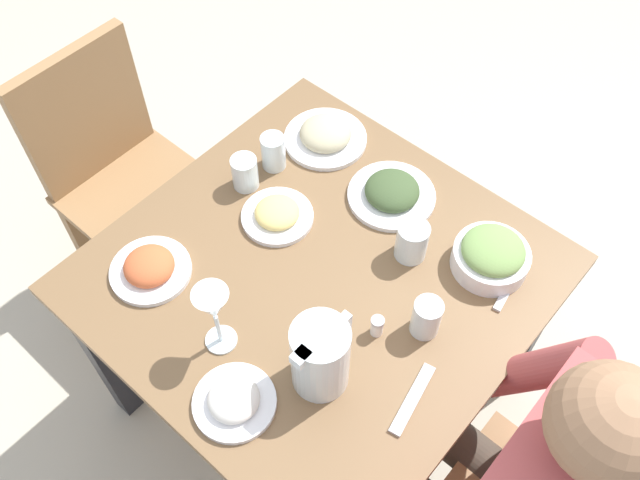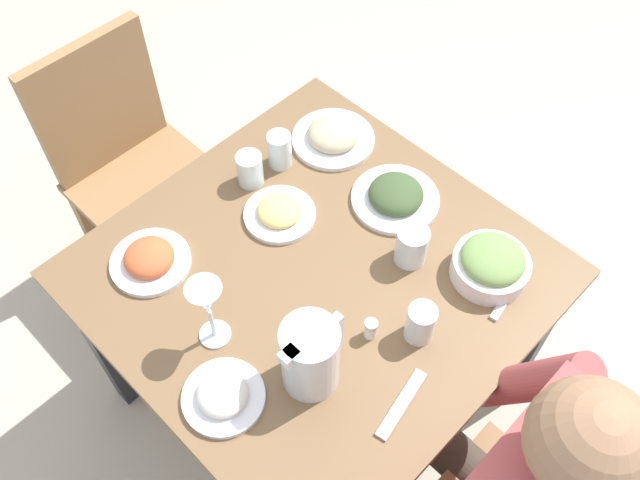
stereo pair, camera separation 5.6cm
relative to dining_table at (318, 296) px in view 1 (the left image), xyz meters
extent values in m
plane|color=#B7AD99|center=(0.00, 0.00, -0.59)|extent=(8.00, 8.00, 0.00)
cube|color=brown|center=(0.00, 0.00, 0.09)|extent=(0.94, 0.94, 0.03)
cube|color=#232328|center=(0.42, -0.42, -0.26)|extent=(0.06, 0.06, 0.67)
cube|color=#232328|center=(-0.42, 0.42, -0.26)|extent=(0.06, 0.06, 0.67)
cube|color=#232328|center=(0.42, 0.42, -0.26)|extent=(0.06, 0.06, 0.67)
cube|color=#997047|center=(0.07, -0.51, -0.38)|extent=(0.04, 0.04, 0.43)
cube|color=#997047|center=(0.15, 0.85, -0.38)|extent=(0.04, 0.04, 0.43)
cube|color=#997047|center=(-0.19, 0.85, -0.38)|extent=(0.04, 0.04, 0.43)
cube|color=#997047|center=(0.15, 0.51, -0.38)|extent=(0.04, 0.04, 0.43)
cube|color=#997047|center=(-0.19, 0.51, -0.38)|extent=(0.04, 0.04, 0.43)
cube|color=#997047|center=(-0.02, 0.68, -0.15)|extent=(0.40, 0.40, 0.03)
cube|color=#997047|center=(-0.02, 0.86, 0.07)|extent=(0.38, 0.04, 0.42)
sphere|color=#936B4C|center=(-0.10, -0.65, 0.48)|extent=(0.19, 0.19, 0.19)
cylinder|color=#473D33|center=(-0.18, -0.27, -0.36)|extent=(0.10, 0.10, 0.46)
cylinder|color=#473D33|center=(-0.01, -0.46, -0.17)|extent=(0.11, 0.38, 0.11)
cylinder|color=#473D33|center=(-0.01, -0.27, -0.36)|extent=(0.10, 0.10, 0.46)
cylinder|color=#B24C4C|center=(0.10, -0.51, 0.14)|extent=(0.08, 0.23, 0.37)
cylinder|color=silver|center=(-0.19, -0.18, 0.20)|extent=(0.12, 0.12, 0.19)
cube|color=silver|center=(-0.12, -0.18, 0.21)|extent=(0.02, 0.02, 0.11)
cube|color=silver|center=(-0.25, -0.18, 0.29)|extent=(0.04, 0.03, 0.02)
cylinder|color=white|center=(0.28, -0.29, 0.14)|extent=(0.18, 0.18, 0.05)
ellipsoid|color=#759951|center=(0.28, -0.29, 0.17)|extent=(0.15, 0.15, 0.06)
cylinder|color=white|center=(-0.26, 0.29, 0.12)|extent=(0.19, 0.19, 0.01)
ellipsoid|color=#CC5B33|center=(-0.26, 0.29, 0.14)|extent=(0.12, 0.12, 0.06)
cylinder|color=white|center=(0.29, 0.01, 0.12)|extent=(0.22, 0.22, 0.01)
ellipsoid|color=#3D512D|center=(0.29, 0.01, 0.14)|extent=(0.14, 0.14, 0.06)
cylinder|color=white|center=(0.05, 0.18, 0.12)|extent=(0.18, 0.18, 0.01)
ellipsoid|color=#E0C670|center=(0.05, 0.18, 0.13)|extent=(0.11, 0.11, 0.04)
cylinder|color=white|center=(-0.35, -0.09, 0.12)|extent=(0.17, 0.17, 0.01)
ellipsoid|color=white|center=(-0.35, -0.09, 0.14)|extent=(0.11, 0.11, 0.05)
cylinder|color=white|center=(0.33, 0.26, 0.12)|extent=(0.22, 0.22, 0.01)
ellipsoid|color=#B7AD89|center=(0.33, 0.26, 0.14)|extent=(0.14, 0.14, 0.06)
cylinder|color=silver|center=(0.18, -0.13, 0.16)|extent=(0.08, 0.08, 0.10)
cylinder|color=silver|center=(0.04, -0.27, 0.16)|extent=(0.06, 0.06, 0.10)
cylinder|color=silver|center=(0.17, 0.30, 0.16)|extent=(0.06, 0.06, 0.10)
cylinder|color=silver|center=(0.08, 0.31, 0.15)|extent=(0.07, 0.07, 0.09)
cylinder|color=silver|center=(-0.27, 0.04, 0.11)|extent=(0.07, 0.07, 0.01)
cylinder|color=silver|center=(-0.27, 0.04, 0.17)|extent=(0.01, 0.01, 0.10)
cone|color=silver|center=(-0.27, 0.04, 0.26)|extent=(0.08, 0.08, 0.09)
cylinder|color=white|center=(-0.03, -0.20, 0.13)|extent=(0.03, 0.03, 0.04)
cylinder|color=#B2B2B7|center=(-0.03, -0.20, 0.16)|extent=(0.03, 0.03, 0.01)
cube|color=silver|center=(-0.11, -0.35, 0.11)|extent=(0.17, 0.06, 0.01)
cube|color=silver|center=(0.28, -0.35, 0.11)|extent=(0.19, 0.05, 0.01)
camera|label=1|loc=(-0.64, -0.57, 1.45)|focal=38.42mm
camera|label=2|loc=(-0.60, -0.61, 1.45)|focal=38.42mm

